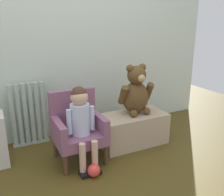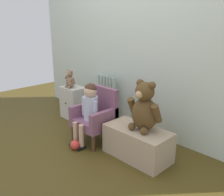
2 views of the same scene
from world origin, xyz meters
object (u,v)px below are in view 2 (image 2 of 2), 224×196
object	(u,v)px
large_teddy_bear	(144,109)
child_figure	(89,105)
small_teddy_bear	(70,80)
toy_ball	(75,145)
small_dresser	(73,103)
radiator	(106,99)
low_bench	(137,143)
child_armchair	(96,115)

from	to	relation	value
large_teddy_bear	child_figure	bearing A→B (deg)	-165.09
small_teddy_bear	large_teddy_bear	bearing A→B (deg)	-4.97
toy_ball	small_dresser	bearing A→B (deg)	144.63
radiator	large_teddy_bear	world-z (taller)	large_teddy_bear
large_teddy_bear	small_teddy_bear	distance (m)	1.46
child_figure	low_bench	xyz separation A→B (m)	(0.61, 0.15, -0.31)
low_bench	small_teddy_bear	bearing A→B (deg)	173.59
child_figure	large_teddy_bear	distance (m)	0.69
low_bench	small_teddy_bear	size ratio (longest dim) A/B	2.74
large_teddy_bear	toy_ball	world-z (taller)	large_teddy_bear
child_armchair	small_teddy_bear	distance (m)	0.86
radiator	small_teddy_bear	size ratio (longest dim) A/B	2.58
child_figure	large_teddy_bear	bearing A→B (deg)	14.91
child_figure	low_bench	distance (m)	0.70
small_teddy_bear	toy_ball	bearing A→B (deg)	-33.53
child_figure	small_teddy_bear	bearing A→B (deg)	159.00
child_figure	child_armchair	bearing A→B (deg)	90.00
small_dresser	toy_ball	world-z (taller)	small_dresser
toy_ball	small_teddy_bear	bearing A→B (deg)	146.47
radiator	large_teddy_bear	xyz separation A→B (m)	(1.02, -0.43, 0.22)
large_teddy_bear	low_bench	bearing A→B (deg)	-147.85
low_bench	toy_ball	world-z (taller)	low_bench
low_bench	large_teddy_bear	size ratio (longest dim) A/B	1.37
radiator	small_dresser	distance (m)	0.51
small_teddy_bear	toy_ball	distance (m)	1.11
low_bench	large_teddy_bear	xyz separation A→B (m)	(0.05, 0.03, 0.39)
child_armchair	toy_ball	distance (m)	0.43
radiator	small_teddy_bear	bearing A→B (deg)	-145.25
small_teddy_bear	toy_ball	size ratio (longest dim) A/B	2.37
low_bench	toy_ball	size ratio (longest dim) A/B	6.49
radiator	child_figure	world-z (taller)	child_figure
small_dresser	large_teddy_bear	distance (m)	1.48
child_armchair	child_figure	bearing A→B (deg)	-90.00
low_bench	large_teddy_bear	bearing A→B (deg)	32.15
low_bench	small_teddy_bear	distance (m)	1.47
small_dresser	child_armchair	xyz separation A→B (m)	(0.78, -0.23, 0.08)
small_teddy_bear	toy_ball	xyz separation A→B (m)	(0.81, -0.54, -0.53)
low_bench	radiator	bearing A→B (deg)	154.77
small_dresser	child_figure	xyz separation A→B (m)	(0.78, -0.33, 0.23)
radiator	toy_ball	bearing A→B (deg)	-65.68
large_teddy_bear	toy_ball	size ratio (longest dim) A/B	4.75
small_teddy_bear	radiator	bearing A→B (deg)	34.75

